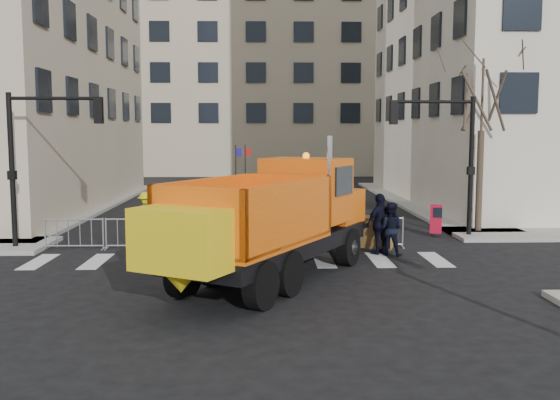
{
  "coord_description": "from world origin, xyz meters",
  "views": [
    {
      "loc": [
        0.55,
        -14.0,
        4.06
      ],
      "look_at": [
        1.02,
        2.5,
        2.26
      ],
      "focal_mm": 40.0,
      "sensor_mm": 36.0,
      "label": 1
    }
  ],
  "objects_px": {
    "plow_truck": "(271,218)",
    "worker": "(146,215)",
    "cop_a": "(324,227)",
    "newspaper_box": "(436,219)",
    "cop_c": "(380,224)",
    "cop_b": "(390,229)"
  },
  "relations": [
    {
      "from": "plow_truck",
      "to": "worker",
      "type": "relative_size",
      "value": 6.0
    },
    {
      "from": "cop_a",
      "to": "worker",
      "type": "relative_size",
      "value": 1.0
    },
    {
      "from": "newspaper_box",
      "to": "cop_c",
      "type": "bearing_deg",
      "value": -113.0
    },
    {
      "from": "plow_truck",
      "to": "cop_a",
      "type": "height_order",
      "value": "plow_truck"
    },
    {
      "from": "worker",
      "to": "newspaper_box",
      "type": "distance_m",
      "value": 11.14
    },
    {
      "from": "worker",
      "to": "plow_truck",
      "type": "bearing_deg",
      "value": -78.82
    },
    {
      "from": "cop_a",
      "to": "cop_c",
      "type": "bearing_deg",
      "value": 158.79
    },
    {
      "from": "cop_b",
      "to": "newspaper_box",
      "type": "xyz_separation_m",
      "value": [
        2.55,
        3.65,
        -0.19
      ]
    },
    {
      "from": "cop_c",
      "to": "newspaper_box",
      "type": "relative_size",
      "value": 1.86
    },
    {
      "from": "cop_b",
      "to": "cop_c",
      "type": "bearing_deg",
      "value": -13.6
    },
    {
      "from": "worker",
      "to": "cop_a",
      "type": "bearing_deg",
      "value": -42.58
    },
    {
      "from": "cop_b",
      "to": "plow_truck",
      "type": "bearing_deg",
      "value": 63.22
    },
    {
      "from": "plow_truck",
      "to": "newspaper_box",
      "type": "xyz_separation_m",
      "value": [
        6.54,
        7.2,
        -1.06
      ]
    },
    {
      "from": "plow_truck",
      "to": "worker",
      "type": "distance_m",
      "value": 7.99
    },
    {
      "from": "plow_truck",
      "to": "worker",
      "type": "bearing_deg",
      "value": 64.39
    },
    {
      "from": "cop_c",
      "to": "worker",
      "type": "distance_m",
      "value": 8.72
    },
    {
      "from": "worker",
      "to": "cop_c",
      "type": "bearing_deg",
      "value": -42.28
    },
    {
      "from": "cop_c",
      "to": "newspaper_box",
      "type": "height_order",
      "value": "cop_c"
    },
    {
      "from": "newspaper_box",
      "to": "cop_a",
      "type": "bearing_deg",
      "value": -131.92
    },
    {
      "from": "cop_c",
      "to": "newspaper_box",
      "type": "distance_m",
      "value": 4.47
    },
    {
      "from": "cop_b",
      "to": "cop_c",
      "type": "distance_m",
      "value": 0.38
    },
    {
      "from": "cop_c",
      "to": "cop_a",
      "type": "bearing_deg",
      "value": -51.19
    }
  ]
}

